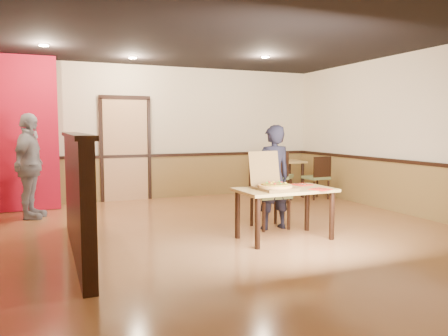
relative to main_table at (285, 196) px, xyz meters
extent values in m
plane|color=#B07444|center=(-0.64, 0.55, -0.59)|extent=(7.00, 7.00, 0.00)
plane|color=black|center=(-0.64, 0.55, 2.21)|extent=(7.00, 7.00, 0.00)
plane|color=beige|center=(-0.64, 4.05, 0.81)|extent=(7.00, 0.00, 7.00)
plane|color=beige|center=(2.86, 0.55, 0.81)|extent=(0.00, 7.00, 7.00)
cube|color=olive|center=(-0.64, 4.02, -0.14)|extent=(7.00, 0.04, 0.90)
cube|color=black|center=(-0.64, 4.00, 0.33)|extent=(7.00, 0.06, 0.06)
cube|color=olive|center=(2.83, 0.55, -0.14)|extent=(0.04, 7.00, 0.90)
cube|color=black|center=(2.81, 0.55, 0.33)|extent=(0.06, 7.00, 0.06)
cube|color=tan|center=(-1.44, 4.01, 0.46)|extent=(0.90, 0.06, 2.10)
cube|color=black|center=(-2.64, 0.35, 0.11)|extent=(0.14, 3.00, 1.40)
cube|color=black|center=(-2.64, 0.35, 0.83)|extent=(0.20, 3.10, 0.05)
cube|color=#B20C25|center=(-3.54, 3.55, 0.81)|extent=(1.60, 0.20, 2.78)
cylinder|color=beige|center=(-2.94, 2.35, 2.19)|extent=(0.14, 0.14, 0.02)
cylinder|color=beige|center=(-1.44, 3.05, 2.19)|extent=(0.14, 0.14, 0.02)
cylinder|color=beige|center=(0.76, 2.05, 2.19)|extent=(0.14, 0.14, 0.02)
cube|color=tan|center=(0.00, 0.00, 0.09)|extent=(1.31, 0.77, 0.04)
cylinder|color=black|center=(-0.56, -0.30, -0.26)|extent=(0.07, 0.07, 0.65)
cylinder|color=black|center=(-0.57, 0.27, -0.26)|extent=(0.07, 0.07, 0.65)
cylinder|color=black|center=(0.57, -0.27, -0.26)|extent=(0.07, 0.07, 0.65)
cylinder|color=black|center=(0.56, 0.30, -0.26)|extent=(0.07, 0.07, 0.65)
cube|color=olive|center=(0.13, 0.66, -0.09)|extent=(0.51, 0.51, 0.07)
cube|color=black|center=(0.14, 0.89, 0.19)|extent=(0.48, 0.05, 0.48)
cylinder|color=black|center=(-0.08, 0.46, -0.37)|extent=(0.05, 0.05, 0.43)
cylinder|color=black|center=(-0.07, 0.87, -0.37)|extent=(0.05, 0.05, 0.43)
cylinder|color=black|center=(0.34, 0.45, -0.37)|extent=(0.05, 0.05, 0.43)
cylinder|color=black|center=(0.34, 0.86, -0.37)|extent=(0.05, 0.05, 0.43)
cube|color=olive|center=(1.44, 2.71, -0.08)|extent=(0.72, 0.72, 0.07)
cube|color=black|center=(1.29, 2.54, 0.20)|extent=(0.39, 0.36, 0.49)
cylinder|color=black|center=(1.74, 2.73, -0.36)|extent=(0.05, 0.05, 0.44)
cylinder|color=black|center=(1.46, 2.41, -0.36)|extent=(0.05, 0.05, 0.44)
cylinder|color=black|center=(1.43, 3.01, -0.36)|extent=(0.05, 0.05, 0.44)
cylinder|color=black|center=(1.14, 2.70, -0.36)|extent=(0.05, 0.05, 0.44)
cube|color=olive|center=(2.34, 2.71, -0.14)|extent=(0.48, 0.48, 0.06)
cube|color=black|center=(2.35, 2.51, 0.11)|extent=(0.43, 0.07, 0.43)
cylinder|color=black|center=(2.52, 2.91, -0.39)|extent=(0.04, 0.04, 0.39)
cylinder|color=black|center=(2.54, 2.54, -0.39)|extent=(0.04, 0.04, 0.39)
cylinder|color=black|center=(2.14, 2.89, -0.39)|extent=(0.04, 0.04, 0.39)
cylinder|color=black|center=(2.17, 2.51, -0.39)|extent=(0.04, 0.04, 0.39)
cube|color=tan|center=(1.89, 3.26, 0.18)|extent=(0.75, 0.75, 0.04)
cylinder|color=black|center=(1.60, 2.98, -0.21)|extent=(0.07, 0.07, 0.74)
cylinder|color=black|center=(1.61, 3.55, -0.21)|extent=(0.07, 0.07, 0.74)
cylinder|color=black|center=(2.17, 2.97, -0.21)|extent=(0.07, 0.07, 0.74)
cylinder|color=black|center=(2.18, 3.54, -0.21)|extent=(0.07, 0.07, 0.74)
imported|color=black|center=(0.13, 0.58, 0.19)|extent=(0.57, 0.37, 1.55)
imported|color=#95949C|center=(-3.23, 2.77, 0.29)|extent=(0.72, 1.11, 1.75)
cube|color=brown|center=(-0.18, -0.05, 0.12)|extent=(0.50, 0.50, 0.03)
cube|color=brown|center=(-0.20, 0.22, 0.37)|extent=(0.47, 0.12, 0.46)
cylinder|color=#EDAE56|center=(-0.18, -0.05, 0.16)|extent=(0.51, 0.51, 0.03)
cube|color=red|center=(0.39, -0.27, 0.11)|extent=(0.30, 0.30, 0.01)
cylinder|color=white|center=(0.36, -0.27, 0.12)|extent=(0.08, 0.20, 0.01)
cube|color=white|center=(0.42, -0.27, 0.11)|extent=(0.09, 0.21, 0.00)
cube|color=red|center=(0.41, 0.23, 0.11)|extent=(0.29, 0.29, 0.01)
cylinder|color=white|center=(0.38, 0.23, 0.12)|extent=(0.05, 0.21, 0.01)
cube|color=white|center=(0.44, 0.23, 0.11)|extent=(0.06, 0.22, 0.00)
cylinder|color=brown|center=(1.92, 3.29, 0.28)|extent=(0.06, 0.06, 0.16)
camera|label=1|loc=(-2.97, -5.08, 0.93)|focal=35.00mm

